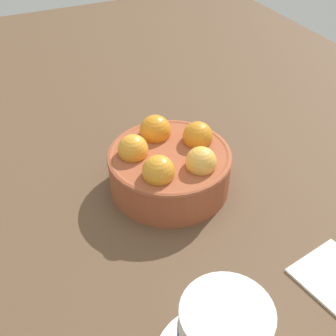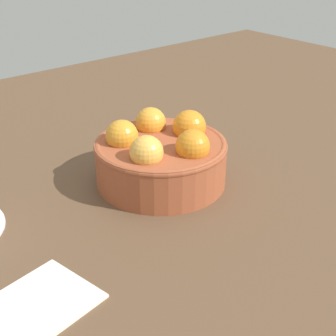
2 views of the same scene
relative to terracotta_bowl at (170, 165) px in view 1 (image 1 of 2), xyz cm
name	(u,v)px [view 1 (image 1 of 2)]	position (x,y,z in cm)	size (l,w,h in cm)	color
ground_plane	(170,195)	(-0.04, 0.01, -5.61)	(159.28, 112.01, 3.77)	brown
terracotta_bowl	(170,165)	(0.00, 0.00, 0.00)	(16.75, 16.75, 8.62)	#9E4C2D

